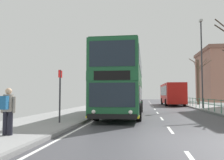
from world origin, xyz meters
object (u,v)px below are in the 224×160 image
at_px(double_decker_bus_main, 123,83).
at_px(pedestrian_with_backpack, 7,108).
at_px(bus_stop_sign_near, 60,90).
at_px(bare_tree_far_01, 198,81).
at_px(background_bus_far_lane, 172,94).
at_px(street_lamp_far_side, 202,57).

relative_size(double_decker_bus_main, pedestrian_with_backpack, 6.99).
distance_m(bus_stop_sign_near, bare_tree_far_01, 25.68).
distance_m(double_decker_bus_main, bus_stop_sign_near, 6.19).
bearing_deg(background_bus_far_lane, bare_tree_far_01, -5.95).
distance_m(background_bus_far_lane, bare_tree_far_01, 3.96).
bearing_deg(bus_stop_sign_near, double_decker_bus_main, 65.20).
relative_size(background_bus_far_lane, pedestrian_with_backpack, 5.99).
xyz_separation_m(double_decker_bus_main, bare_tree_far_01, (9.01, 17.25, 1.11)).
bearing_deg(street_lamp_far_side, pedestrian_with_backpack, -120.66).
distance_m(pedestrian_with_backpack, street_lamp_far_side, 21.06).
relative_size(bus_stop_sign_near, bare_tree_far_01, 0.40).
relative_size(double_decker_bus_main, bus_stop_sign_near, 4.29).
height_order(background_bus_far_lane, bus_stop_sign_near, background_bus_far_lane).
bearing_deg(street_lamp_far_side, double_decker_bus_main, -131.54).
xyz_separation_m(bus_stop_sign_near, bare_tree_far_01, (11.59, 22.85, 1.69)).
height_order(street_lamp_far_side, bare_tree_far_01, street_lamp_far_side).
distance_m(background_bus_far_lane, street_lamp_far_side, 10.11).
height_order(background_bus_far_lane, pedestrian_with_backpack, background_bus_far_lane).
xyz_separation_m(bus_stop_sign_near, street_lamp_far_side, (10.05, 14.02, 3.62)).
bearing_deg(street_lamp_far_side, bus_stop_sign_near, -125.63).
distance_m(double_decker_bus_main, pedestrian_with_backpack, 9.88).
relative_size(background_bus_far_lane, bare_tree_far_01, 1.47).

